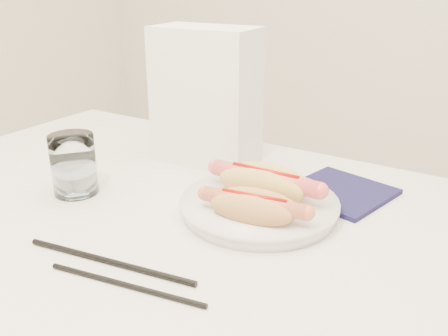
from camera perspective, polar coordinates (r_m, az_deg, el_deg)
The scene contains 9 objects.
table at distance 0.74m, azimuth -4.53°, elevation -11.06°, with size 1.20×0.80×0.75m.
plate at distance 0.75m, azimuth 4.05°, elevation -4.56°, with size 0.23×0.23×0.02m, color white.
hotdog_left at distance 0.76m, azimuth 4.73°, elevation -1.71°, with size 0.18×0.07×0.05m.
hotdog_right at distance 0.69m, azimuth 3.46°, elevation -4.48°, with size 0.15×0.07×0.04m.
water_glass at distance 0.84m, azimuth -16.93°, elevation 0.39°, with size 0.07×0.07×0.10m, color silver.
chopstick_near at distance 0.65m, azimuth -13.07°, elevation -10.42°, with size 0.01×0.01×0.24m, color black.
chopstick_far at distance 0.60m, azimuth -11.26°, elevation -13.05°, with size 0.01×0.01×0.21m, color black.
napkin_box at distance 0.93m, azimuth -2.08°, elevation 8.26°, with size 0.19×0.10×0.25m, color white.
navy_napkin at distance 0.84m, azimuth 13.18°, elevation -2.67°, with size 0.15×0.15×0.01m, color #121136.
Camera 1 is at (0.38, -0.50, 1.09)m, focal length 39.69 mm.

